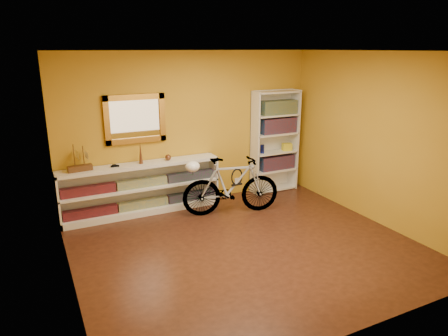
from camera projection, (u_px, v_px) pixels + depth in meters
name	position (u px, v px, depth m)	size (l,w,h in m)	color
floor	(246.00, 247.00, 5.63)	(4.50, 4.00, 0.01)	black
ceiling	(250.00, 51.00, 4.89)	(4.50, 4.00, 0.01)	silver
back_wall	(190.00, 129.00, 6.99)	(4.50, 0.01, 2.60)	#B5831B
left_wall	(62.00, 180.00, 4.31)	(0.01, 4.00, 2.60)	#B5831B
right_wall	(377.00, 139.00, 6.22)	(0.01, 4.00, 2.60)	#B5831B
gilt_mirror	(135.00, 119.00, 6.48)	(0.98, 0.06, 0.78)	#8E5C19
wall_socket	(237.00, 180.00, 7.65)	(0.09, 0.01, 0.09)	silver
console_unit	(142.00, 189.00, 6.67)	(2.60, 0.35, 0.85)	silver
cd_row_lower	(143.00, 204.00, 6.73)	(2.50, 0.13, 0.14)	black
cd_row_upper	(142.00, 183.00, 6.62)	(2.50, 0.13, 0.14)	navy
model_ship	(79.00, 158.00, 6.10)	(0.36, 0.13, 0.42)	#412612
toy_car	(115.00, 167.00, 6.38)	(0.00, 0.00, 0.00)	black
bronze_ornament	(141.00, 153.00, 6.51)	(0.06, 0.06, 0.36)	brown
decorative_orb	(168.00, 157.00, 6.73)	(0.10, 0.10, 0.10)	brown
bookcase	(275.00, 142.00, 7.63)	(0.90, 0.30, 1.90)	silver
book_row_a	(276.00, 162.00, 7.77)	(0.70, 0.22, 0.26)	maroon
book_row_b	(278.00, 125.00, 7.57)	(0.70, 0.22, 0.28)	maroon
book_row_c	(278.00, 107.00, 7.47)	(0.70, 0.22, 0.25)	navy
travel_mug	(262.00, 149.00, 7.52)	(0.07, 0.07, 0.16)	navy
red_tin	(266.00, 110.00, 7.40)	(0.13, 0.13, 0.17)	maroon
yellow_bag	(287.00, 147.00, 7.73)	(0.17, 0.12, 0.14)	yellow
bicycle	(231.00, 186.00, 6.65)	(1.63, 0.42, 0.96)	silver
helmet	(193.00, 167.00, 6.41)	(0.23, 0.22, 0.17)	white
u_lock	(237.00, 177.00, 6.62)	(0.21, 0.21, 0.02)	black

